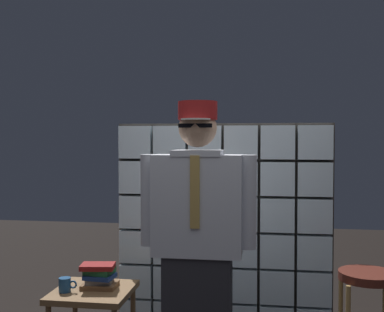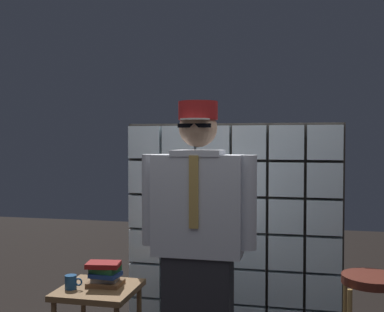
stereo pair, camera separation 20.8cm
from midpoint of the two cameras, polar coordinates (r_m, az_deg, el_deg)
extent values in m
cube|color=silver|center=(4.07, -8.17, -14.50)|extent=(0.26, 0.08, 0.26)
cube|color=silver|center=(4.00, -4.16, -14.77)|extent=(0.26, 0.08, 0.26)
cube|color=silver|center=(3.95, -0.01, -14.99)|extent=(0.26, 0.08, 0.26)
cube|color=silver|center=(3.92, 4.22, -15.13)|extent=(0.26, 0.08, 0.26)
cube|color=silver|center=(3.92, 8.51, -15.19)|extent=(0.26, 0.08, 0.26)
cube|color=silver|center=(3.93, 12.79, -15.17)|extent=(0.26, 0.08, 0.26)
cube|color=silver|center=(4.00, -8.19, -10.61)|extent=(0.26, 0.08, 0.26)
cube|color=silver|center=(3.93, -4.17, -10.82)|extent=(0.26, 0.08, 0.26)
cube|color=silver|center=(3.88, -0.01, -10.99)|extent=(0.26, 0.08, 0.26)
cube|color=silver|center=(3.85, 4.23, -11.10)|extent=(0.26, 0.08, 0.26)
cube|color=silver|center=(3.84, 8.53, -11.15)|extent=(0.26, 0.08, 0.26)
cube|color=silver|center=(3.85, 12.82, -11.14)|extent=(0.26, 0.08, 0.26)
cube|color=silver|center=(3.95, -8.22, -6.60)|extent=(0.26, 0.08, 0.26)
cube|color=silver|center=(3.88, -4.18, -6.74)|extent=(0.26, 0.08, 0.26)
cube|color=silver|center=(3.83, -0.01, -6.86)|extent=(0.26, 0.08, 0.26)
cube|color=silver|center=(3.80, 4.24, -6.93)|extent=(0.26, 0.08, 0.26)
cube|color=silver|center=(3.79, 8.55, -6.98)|extent=(0.26, 0.08, 0.26)
cube|color=silver|center=(3.80, 12.85, -6.98)|extent=(0.26, 0.08, 0.26)
cube|color=silver|center=(3.92, -8.24, -2.51)|extent=(0.26, 0.08, 0.26)
cube|color=silver|center=(3.85, -4.19, -2.57)|extent=(0.26, 0.08, 0.26)
cube|color=silver|center=(3.79, -0.01, -2.63)|extent=(0.26, 0.08, 0.26)
cube|color=silver|center=(3.76, 4.26, -2.67)|extent=(0.26, 0.08, 0.26)
cube|color=silver|center=(3.75, 8.57, -2.70)|extent=(0.26, 0.08, 0.26)
cube|color=silver|center=(3.76, 12.89, -2.72)|extent=(0.26, 0.08, 0.26)
cube|color=silver|center=(3.91, -8.26, 1.64)|extent=(0.26, 0.08, 0.26)
cube|color=silver|center=(3.83, -4.20, 1.65)|extent=(0.26, 0.08, 0.26)
cube|color=silver|center=(3.78, -0.01, 1.65)|extent=(0.26, 0.08, 0.26)
cube|color=silver|center=(3.75, 4.27, 1.64)|extent=(0.26, 0.08, 0.26)
cube|color=silver|center=(3.74, 8.59, 1.62)|extent=(0.26, 0.08, 0.26)
cube|color=silver|center=(3.75, 12.92, 1.59)|extent=(0.26, 0.08, 0.26)
cube|color=#38332D|center=(3.89, 2.19, -8.84)|extent=(1.72, 0.02, 1.72)
cube|color=silver|center=(2.93, -1.37, -5.84)|extent=(0.54, 0.23, 0.61)
cube|color=tan|center=(2.80, -1.80, -4.31)|extent=(0.06, 0.01, 0.43)
cube|color=silver|center=(2.90, -1.37, 0.36)|extent=(0.30, 0.25, 0.04)
sphere|color=tan|center=(2.90, -1.37, 3.36)|extent=(0.23, 0.23, 0.23)
ellipsoid|color=black|center=(2.85, -1.56, 2.56)|extent=(0.15, 0.08, 0.11)
cube|color=black|center=(2.80, -1.75, 3.65)|extent=(0.20, 0.01, 0.02)
cylinder|color=white|center=(2.82, -1.68, 4.40)|extent=(0.18, 0.18, 0.01)
cylinder|color=maroon|center=(2.91, -1.38, 5.42)|extent=(0.24, 0.24, 0.11)
cylinder|color=silver|center=(2.89, 4.58, -5.46)|extent=(0.11, 0.11, 0.56)
cylinder|color=silver|center=(2.99, -7.11, -5.21)|extent=(0.11, 0.11, 0.56)
cylinder|color=#592319|center=(3.09, 18.33, -13.41)|extent=(0.34, 0.34, 0.05)
cube|color=brown|center=(3.48, -13.45, -15.48)|extent=(0.52, 0.52, 0.04)
cube|color=brown|center=(3.50, -12.64, -14.80)|extent=(0.24, 0.19, 0.03)
cube|color=gray|center=(3.50, -12.68, -14.26)|extent=(0.19, 0.16, 0.03)
cube|color=navy|center=(3.47, -12.64, -13.83)|extent=(0.21, 0.17, 0.03)
cube|color=#1E592D|center=(3.48, -12.68, -13.21)|extent=(0.20, 0.18, 0.04)
cube|color=maroon|center=(3.45, -12.90, -12.70)|extent=(0.25, 0.18, 0.03)
cylinder|color=navy|center=(3.46, -16.64, -14.49)|extent=(0.08, 0.08, 0.09)
torus|color=navy|center=(3.43, -15.74, -14.52)|extent=(0.06, 0.01, 0.06)
camera|label=1|loc=(0.10, -92.08, -0.07)|focal=44.82mm
camera|label=2|loc=(0.10, 87.92, 0.07)|focal=44.82mm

